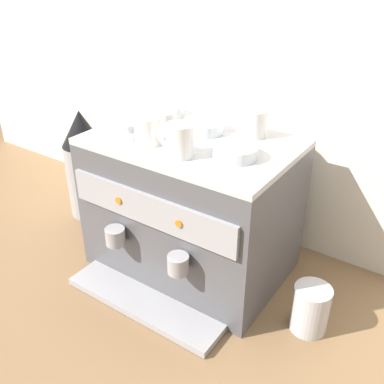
{
  "coord_description": "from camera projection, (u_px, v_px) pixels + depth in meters",
  "views": [
    {
      "loc": [
        0.63,
        -0.92,
        0.87
      ],
      "look_at": [
        0.0,
        0.0,
        0.26
      ],
      "focal_mm": 40.47,
      "sensor_mm": 36.0,
      "label": 1
    }
  ],
  "objects": [
    {
      "name": "tiled_backsplash_wall",
      "position": [
        245.0,
        89.0,
        1.37
      ],
      "size": [
        2.8,
        0.03,
        0.99
      ],
      "primitive_type": "cube",
      "color": "silver",
      "rests_on": "ground_plane"
    },
    {
      "name": "ceramic_bowl_2",
      "position": [
        203.0,
        127.0,
        1.23
      ],
      "size": [
        0.12,
        0.12,
        0.03
      ],
      "color": "silver",
      "rests_on": "espresso_machine"
    },
    {
      "name": "ceramic_bowl_0",
      "position": [
        235.0,
        152.0,
        1.07
      ],
      "size": [
        0.11,
        0.11,
        0.03
      ],
      "color": "silver",
      "rests_on": "espresso_machine"
    },
    {
      "name": "ceramic_cup_0",
      "position": [
        179.0,
        140.0,
        1.07
      ],
      "size": [
        0.11,
        0.07,
        0.08
      ],
      "color": "white",
      "rests_on": "espresso_machine"
    },
    {
      "name": "ceramic_cup_2",
      "position": [
        146.0,
        131.0,
        1.14
      ],
      "size": [
        0.11,
        0.07,
        0.07
      ],
      "color": "white",
      "rests_on": "espresso_machine"
    },
    {
      "name": "ground_plane",
      "position": [
        192.0,
        262.0,
        1.4
      ],
      "size": [
        4.0,
        4.0,
        0.0
      ],
      "primitive_type": "plane",
      "color": "brown"
    },
    {
      "name": "milk_pitcher",
      "position": [
        310.0,
        309.0,
        1.12
      ],
      "size": [
        0.1,
        0.1,
        0.13
      ],
      "primitive_type": "cylinder",
      "color": "#B7B7BC",
      "rests_on": "ground_plane"
    },
    {
      "name": "ceramic_cup_1",
      "position": [
        163.0,
        122.0,
        1.22
      ],
      "size": [
        0.1,
        0.07,
        0.06
      ],
      "color": "white",
      "rests_on": "espresso_machine"
    },
    {
      "name": "coffee_grinder",
      "position": [
        85.0,
        164.0,
        1.57
      ],
      "size": [
        0.15,
        0.15,
        0.4
      ],
      "color": "#939399",
      "rests_on": "ground_plane"
    },
    {
      "name": "ceramic_cup_3",
      "position": [
        251.0,
        123.0,
        1.2
      ],
      "size": [
        0.12,
        0.08,
        0.08
      ],
      "color": "white",
      "rests_on": "espresso_machine"
    },
    {
      "name": "ceramic_bowl_1",
      "position": [
        165.0,
        112.0,
        1.34
      ],
      "size": [
        0.12,
        0.12,
        0.04
      ],
      "color": "silver",
      "rests_on": "espresso_machine"
    },
    {
      "name": "ceramic_bowl_3",
      "position": [
        128.0,
        125.0,
        1.23
      ],
      "size": [
        0.13,
        0.13,
        0.04
      ],
      "color": "silver",
      "rests_on": "espresso_machine"
    },
    {
      "name": "espresso_machine",
      "position": [
        191.0,
        207.0,
        1.29
      ],
      "size": [
        0.57,
        0.49,
        0.42
      ],
      "color": "#4C4C51",
      "rests_on": "ground_plane"
    }
  ]
}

